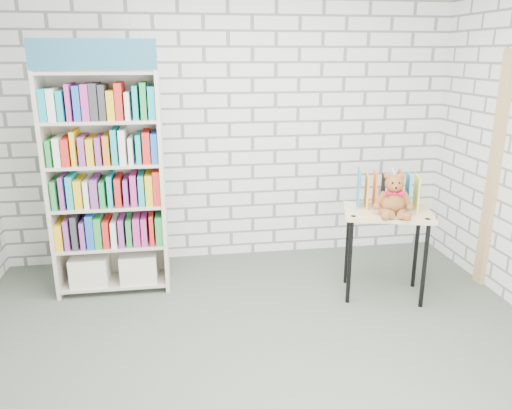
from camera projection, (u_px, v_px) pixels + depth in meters
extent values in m
plane|color=#485245|center=(262.00, 362.00, 3.47)|extent=(4.50, 4.50, 0.00)
cube|color=silver|center=(229.00, 123.00, 4.95)|extent=(4.50, 0.02, 2.80)
cube|color=silver|center=(405.00, 346.00, 1.17)|extent=(4.50, 0.02, 2.80)
cube|color=beige|center=(51.00, 188.00, 4.23)|extent=(0.03, 0.38, 1.93)
cube|color=beige|center=(163.00, 184.00, 4.37)|extent=(0.03, 0.38, 1.93)
cube|color=beige|center=(110.00, 181.00, 4.47)|extent=(0.97, 0.02, 1.93)
cube|color=#27647E|center=(93.00, 54.00, 3.82)|extent=(0.97, 0.02, 0.24)
cube|color=beige|center=(116.00, 281.00, 4.56)|extent=(0.90, 0.36, 0.03)
cube|color=beige|center=(113.00, 244.00, 4.45)|extent=(0.90, 0.36, 0.03)
cube|color=beige|center=(109.00, 205.00, 4.35)|extent=(0.90, 0.36, 0.03)
cube|color=beige|center=(106.00, 164.00, 4.24)|extent=(0.90, 0.36, 0.03)
cube|color=beige|center=(102.00, 121.00, 4.14)|extent=(0.90, 0.36, 0.03)
cube|color=beige|center=(98.00, 72.00, 4.02)|extent=(0.90, 0.36, 0.03)
cube|color=silver|center=(90.00, 268.00, 4.49)|extent=(0.32, 0.32, 0.26)
cube|color=silver|center=(139.00, 265.00, 4.55)|extent=(0.32, 0.32, 0.26)
cube|color=#19A5B2|center=(111.00, 229.00, 4.40)|extent=(0.90, 0.32, 0.26)
cube|color=white|center=(108.00, 189.00, 4.30)|extent=(0.90, 0.32, 0.26)
cube|color=purple|center=(104.00, 147.00, 4.19)|extent=(0.90, 0.32, 0.26)
cube|color=#333338|center=(100.00, 103.00, 4.09)|extent=(0.90, 0.32, 0.26)
cube|color=#D4BB7F|center=(387.00, 213.00, 4.24)|extent=(0.83, 0.68, 0.03)
cylinder|color=black|center=(350.00, 262.00, 4.20)|extent=(0.04, 0.04, 0.75)
cylinder|color=black|center=(347.00, 245.00, 4.57)|extent=(0.04, 0.04, 0.75)
cylinder|color=black|center=(424.00, 266.00, 4.13)|extent=(0.04, 0.04, 0.75)
cylinder|color=black|center=(416.00, 248.00, 4.50)|extent=(0.04, 0.04, 0.75)
cylinder|color=black|center=(354.00, 216.00, 4.10)|extent=(0.05, 0.05, 0.01)
cylinder|color=black|center=(428.00, 219.00, 4.02)|extent=(0.05, 0.05, 0.01)
cube|color=teal|center=(358.00, 189.00, 4.33)|extent=(0.08, 0.22, 0.30)
cube|color=orange|center=(367.00, 189.00, 4.32)|extent=(0.08, 0.22, 0.30)
cube|color=orange|center=(375.00, 190.00, 4.31)|extent=(0.08, 0.22, 0.30)
cube|color=black|center=(383.00, 190.00, 4.30)|extent=(0.08, 0.22, 0.30)
cube|color=silver|center=(391.00, 190.00, 4.30)|extent=(0.08, 0.22, 0.30)
cube|color=#BA5920|center=(400.00, 191.00, 4.29)|extent=(0.08, 0.22, 0.30)
cube|color=#36A2CB|center=(408.00, 191.00, 4.28)|extent=(0.08, 0.22, 0.30)
cube|color=#F8D752|center=(416.00, 191.00, 4.27)|extent=(0.08, 0.22, 0.30)
ellipsoid|color=brown|center=(393.00, 202.00, 4.12)|extent=(0.21, 0.18, 0.21)
sphere|color=brown|center=(394.00, 184.00, 4.07)|extent=(0.15, 0.15, 0.15)
sphere|color=brown|center=(388.00, 176.00, 4.07)|extent=(0.06, 0.06, 0.06)
sphere|color=brown|center=(401.00, 176.00, 4.06)|extent=(0.06, 0.06, 0.06)
sphere|color=brown|center=(395.00, 188.00, 4.01)|extent=(0.06, 0.06, 0.06)
sphere|color=black|center=(393.00, 183.00, 4.00)|extent=(0.02, 0.02, 0.02)
sphere|color=black|center=(399.00, 183.00, 4.00)|extent=(0.02, 0.02, 0.02)
sphere|color=black|center=(396.00, 188.00, 3.99)|extent=(0.02, 0.02, 0.02)
cylinder|color=brown|center=(380.00, 199.00, 4.10)|extent=(0.11, 0.10, 0.15)
cylinder|color=brown|center=(406.00, 200.00, 4.08)|extent=(0.11, 0.08, 0.15)
sphere|color=brown|center=(377.00, 206.00, 4.10)|extent=(0.06, 0.06, 0.06)
sphere|color=brown|center=(410.00, 207.00, 4.08)|extent=(0.06, 0.06, 0.06)
cylinder|color=brown|center=(387.00, 213.00, 4.04)|extent=(0.08, 0.16, 0.08)
cylinder|color=brown|center=(402.00, 214.00, 4.03)|extent=(0.13, 0.17, 0.08)
sphere|color=brown|center=(385.00, 216.00, 3.98)|extent=(0.07, 0.07, 0.07)
sphere|color=brown|center=(407.00, 217.00, 3.96)|extent=(0.07, 0.07, 0.07)
cone|color=red|center=(391.00, 194.00, 4.03)|extent=(0.07, 0.07, 0.06)
cone|color=red|center=(399.00, 194.00, 4.03)|extent=(0.07, 0.07, 0.06)
sphere|color=red|center=(395.00, 194.00, 4.03)|extent=(0.03, 0.03, 0.03)
cube|color=tan|center=(494.00, 173.00, 4.39)|extent=(0.05, 0.12, 2.10)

